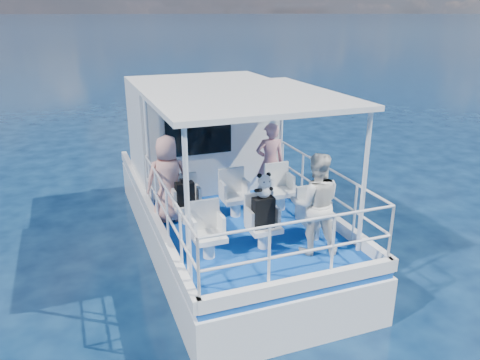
{
  "coord_description": "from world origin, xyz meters",
  "views": [
    {
      "loc": [
        -2.65,
        -7.16,
        4.41
      ],
      "look_at": [
        -0.14,
        -0.4,
        1.81
      ],
      "focal_mm": 35.0,
      "sensor_mm": 36.0,
      "label": 1
    }
  ],
  "objects_px": {
    "passenger_stbd_aft": "(315,204)",
    "backpack_center": "(263,213)",
    "panda": "(264,185)",
    "passenger_port_fwd": "(168,179)"
  },
  "relations": [
    {
      "from": "passenger_stbd_aft",
      "to": "backpack_center",
      "type": "bearing_deg",
      "value": -4.74
    },
    {
      "from": "passenger_stbd_aft",
      "to": "backpack_center",
      "type": "height_order",
      "value": "passenger_stbd_aft"
    },
    {
      "from": "passenger_port_fwd",
      "to": "panda",
      "type": "bearing_deg",
      "value": 133.62
    },
    {
      "from": "panda",
      "to": "passenger_stbd_aft",
      "type": "bearing_deg",
      "value": -27.02
    },
    {
      "from": "passenger_port_fwd",
      "to": "panda",
      "type": "distance_m",
      "value": 1.95
    },
    {
      "from": "passenger_port_fwd",
      "to": "passenger_stbd_aft",
      "type": "xyz_separation_m",
      "value": [
        1.83,
        -1.92,
        0.02
      ]
    },
    {
      "from": "passenger_port_fwd",
      "to": "backpack_center",
      "type": "relative_size",
      "value": 3.17
    },
    {
      "from": "backpack_center",
      "to": "panda",
      "type": "height_order",
      "value": "panda"
    },
    {
      "from": "passenger_port_fwd",
      "to": "panda",
      "type": "relative_size",
      "value": 4.03
    },
    {
      "from": "passenger_port_fwd",
      "to": "passenger_stbd_aft",
      "type": "bearing_deg",
      "value": 141.32
    }
  ]
}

